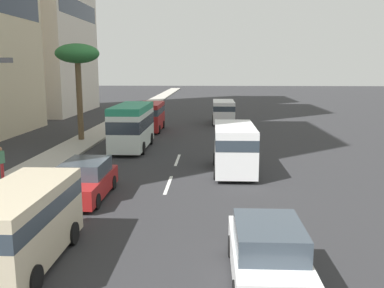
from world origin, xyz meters
The scene contains 13 objects.
ground_plane centered at (31.50, 0.00, 0.00)m, with size 198.00×198.00×0.00m, color #2D2D30.
sidewalk_right centered at (31.50, 7.64, 0.07)m, with size 162.00×2.54×0.15m, color #B2ADA3.
lane_stripe_mid centered at (17.28, 0.00, 0.01)m, with size 3.20×0.16×0.01m, color silver.
lane_stripe_far centered at (22.83, 0.00, 0.01)m, with size 3.20×0.16×0.01m, color silver.
minibus_lead centered at (26.26, 3.41, 1.69)m, with size 6.39×2.27×3.08m.
car_second centered at (15.13, 3.39, 0.77)m, with size 4.51×1.95×1.62m.
van_third centered at (8.81, 3.30, 1.31)m, with size 4.94×2.10×2.28m.
van_fourth centered at (40.03, -3.28, 1.33)m, with size 5.23×2.22×2.31m.
van_fifth centered at (34.83, 3.41, 1.42)m, with size 5.31×2.16×2.49m.
car_sixth centered at (8.22, -3.56, 0.78)m, with size 4.31×1.93×1.64m.
van_seventh centered at (19.99, -3.30, 1.46)m, with size 5.24×2.21×2.56m.
pedestrian_mid_block centered at (17.54, 8.33, 1.02)m, with size 0.37×0.31×1.60m.
palm_tree centered at (29.20, 7.95, 6.39)m, with size 3.23×3.23×7.21m.
Camera 1 is at (-2.17, -2.05, 5.58)m, focal length 39.14 mm.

